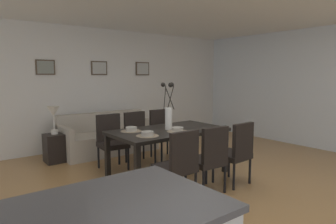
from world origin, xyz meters
The scene contains 24 objects.
ground_plane centered at (0.00, 0.00, 0.00)m, with size 9.00×9.00×0.00m, color #A87A47.
back_wall_panel centered at (0.00, 3.25, 1.30)m, with size 9.00×0.10×2.60m, color silver.
side_window_wall centered at (3.65, 0.40, 1.30)m, with size 0.10×6.30×2.60m, color white.
ceiling_panel centered at (0.00, 0.40, 2.64)m, with size 9.00×7.20×0.08m, color white.
dining_table centered at (0.00, 0.67, 0.67)m, with size 1.80×0.99×0.74m.
dining_chair_near_left centered at (-0.52, -0.21, 0.51)m, with size 0.44×0.44×0.92m.
dining_chair_near_right centered at (-0.56, 1.56, 0.51)m, with size 0.47×0.47×0.92m.
dining_chair_far_left centered at (-0.01, -0.24, 0.51)m, with size 0.47×0.47×0.92m.
dining_chair_far_right centered at (-0.02, 1.56, 0.51)m, with size 0.44×0.44×0.92m.
dining_chair_mid_left centered at (0.52, -0.25, 0.51)m, with size 0.46×0.46×0.92m.
dining_chair_mid_right centered at (0.55, 1.59, 0.51)m, with size 0.47×0.47×0.92m.
centerpiece_vase centered at (0.00, 0.67, 1.02)m, with size 0.21×0.23×0.73m.
placemat_near_left centered at (-0.54, 0.45, 0.74)m, with size 0.32×0.32×0.01m, color #7F705B.
bowl_near_left centered at (-0.54, 0.45, 0.78)m, with size 0.17×0.17×0.07m.
placemat_near_right centered at (-0.54, 0.89, 0.74)m, with size 0.32×0.32×0.01m, color #7F705B.
bowl_near_right centered at (-0.54, 0.89, 0.78)m, with size 0.17×0.17×0.07m.
placemat_far_left centered at (0.00, 0.45, 0.74)m, with size 0.32×0.32×0.01m, color #7F705B.
bowl_far_left centered at (0.00, 0.45, 0.78)m, with size 0.17×0.17×0.07m.
sofa centered at (-0.11, 2.60, 0.28)m, with size 1.93×0.84×0.80m.
side_table centered at (-1.22, 2.50, 0.26)m, with size 0.36×0.36×0.52m, color black.
table_lamp centered at (-1.22, 2.50, 0.89)m, with size 0.22×0.22×0.51m.
framed_picture_left centered at (-1.13, 3.18, 1.74)m, with size 0.36×0.03×0.30m.
framed_picture_center centered at (0.00, 3.18, 1.74)m, with size 0.37×0.03×0.30m.
framed_picture_right centered at (1.12, 3.18, 1.74)m, with size 0.37×0.03×0.32m.
Camera 1 is at (-2.79, -2.97, 1.59)m, focal length 31.71 mm.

